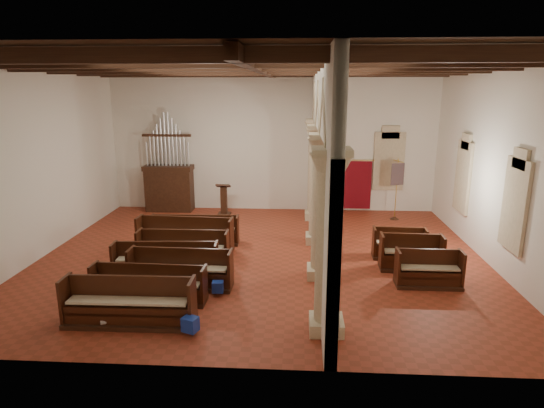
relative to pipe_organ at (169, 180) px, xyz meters
The scene contains 30 objects.
floor 7.24m from the pipe_organ, 50.71° to the right, with size 14.00×14.00×0.00m, color maroon.
ceiling 8.48m from the pipe_organ, 50.71° to the right, with size 14.00×14.00×0.00m, color #341E11.
wall_back 4.81m from the pipe_organ, ahead, with size 14.00×0.02×6.00m, color white.
wall_front 12.46m from the pipe_organ, 68.63° to the right, with size 14.00×0.02×6.00m, color white.
wall_left 6.26m from the pipe_organ, 114.44° to the right, with size 0.02×12.00×6.00m, color white.
wall_right 12.85m from the pipe_organ, 25.56° to the right, with size 0.02×12.00×6.00m, color white.
ceiling_beams 8.38m from the pipe_organ, 50.71° to the right, with size 13.80×11.80×0.30m, color #3D2213, non-canonical shape.
arcade 8.65m from the pipe_organ, 41.12° to the right, with size 0.90×11.90×6.00m.
window_right_a 13.47m from the pipe_organ, 31.37° to the right, with size 0.03×1.00×2.20m, color #2D654A.
window_right_b 11.89m from the pipe_organ, 14.65° to the right, with size 0.03×1.00×2.20m, color #2D654A.
window_back 9.55m from the pipe_organ, ahead, with size 1.00×0.03×2.20m, color #2D654A.
pipe_organ is the anchor object (origin of this frame).
lectern 2.73m from the pipe_organ, 16.27° to the right, with size 0.57×0.58×1.42m.
dossal_curtain 8.01m from the pipe_organ, ahead, with size 1.80×0.07×2.17m.
processional_banner 9.67m from the pipe_organ, ahead, with size 0.55×0.70×2.52m.
hymnal_box_a 10.93m from the pipe_organ, 72.13° to the right, with size 0.32×0.26×0.32m, color navy.
hymnal_box_b 9.18m from the pipe_organ, 66.78° to the right, with size 0.29×0.23×0.29m, color #163A9B.
hymnal_box_c 6.28m from the pipe_organ, 63.12° to the right, with size 0.28×0.23×0.28m, color navy.
tube_heater_a 10.24m from the pipe_organ, 80.11° to the right, with size 0.10×0.10×1.03m, color silver.
tube_heater_b 8.78m from the pipe_organ, 74.18° to the right, with size 0.11×0.11×1.10m, color silver.
nave_pew_0 10.17m from the pipe_organ, 79.46° to the right, with size 2.98×0.77×1.11m.
nave_pew_1 9.06m from the pipe_organ, 77.67° to the right, with size 2.92×0.71×0.95m.
nave_pew_2 8.36m from the pipe_organ, 72.42° to the right, with size 2.80×0.77×1.06m.
nave_pew_3 7.52m from the pipe_organ, 75.30° to the right, with size 3.01×0.85×1.00m.
nave_pew_4 6.72m from the pipe_organ, 70.98° to the right, with size 2.77×0.74×1.06m.
nave_pew_5 5.57m from the pipe_organ, 69.28° to the right, with size 3.18×0.92×1.14m.
nave_pew_6 4.90m from the pipe_organ, 64.35° to the right, with size 3.06×0.75×0.98m.
aisle_pew_0 11.87m from the pipe_organ, 38.94° to the right, with size 1.76×0.69×1.01m.
aisle_pew_1 11.02m from the pipe_organ, 34.92° to the right, with size 1.84×0.78×1.06m.
aisle_pew_2 10.39m from the pipe_organ, 31.02° to the right, with size 1.68×0.71×0.97m.
Camera 1 is at (1.14, -13.64, 5.22)m, focal length 30.00 mm.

